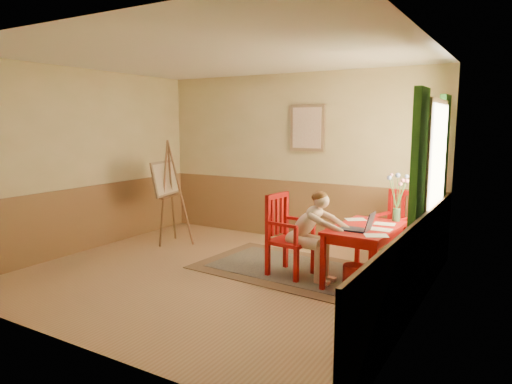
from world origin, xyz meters
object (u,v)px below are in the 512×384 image
Objects in this scene: chair_left at (287,235)px; table at (366,234)px; chair_back at (396,228)px; easel at (167,182)px; figure at (310,231)px; laptop at (359,227)px.

table is at bearing 12.89° from chair_left.
chair_back is at bearing 46.45° from chair_left.
chair_back is 3.66m from easel.
easel is at bearing 169.95° from figure.
chair_back is 0.61× the size of easel.
table is at bearing -4.05° from easel.
figure is 0.67× the size of easel.
table is 0.72× the size of easel.
figure reaches higher than chair_back.
laptop is (0.97, -0.05, 0.23)m from chair_left.
figure is (-0.77, -1.19, 0.11)m from chair_back.
table is 3.45m from easel.
figure is at bearing -5.09° from chair_left.
chair_left is 1.02× the size of chair_back.
figure reaches higher than laptop.
chair_left is 0.93× the size of figure.
easel is at bearing 169.28° from chair_left.
laptop is 3.47m from easel.
easel is (-3.56, -0.70, 0.49)m from chair_back.
chair_left reaches higher than laptop.
laptop reaches higher than table.
laptop is at bearing -8.50° from easel.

